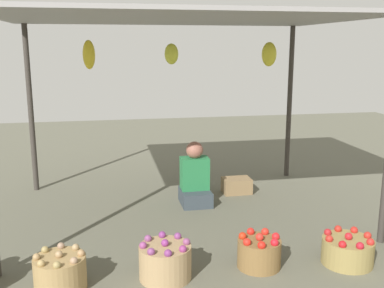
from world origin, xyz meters
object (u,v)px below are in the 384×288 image
(basket_red_tomatoes, at_px, (259,252))
(basket_potatoes, at_px, (60,272))
(basket_red_apples, at_px, (347,250))
(wooden_crate_near_vendor, at_px, (237,186))
(vendor_person, at_px, (195,180))
(basket_purple_onions, at_px, (165,261))

(basket_red_tomatoes, bearing_deg, basket_potatoes, -178.51)
(basket_red_tomatoes, bearing_deg, basket_red_apples, -6.40)
(basket_potatoes, relative_size, basket_red_apples, 0.91)
(basket_red_tomatoes, relative_size, wooden_crate_near_vendor, 1.04)
(vendor_person, bearing_deg, basket_red_apples, -60.51)
(basket_red_tomatoes, xyz_separation_m, wooden_crate_near_vendor, (0.40, 2.02, -0.04))
(basket_purple_onions, bearing_deg, basket_red_apples, -1.87)
(basket_red_apples, bearing_deg, basket_red_tomatoes, 173.60)
(basket_potatoes, distance_m, basket_purple_onions, 0.85)
(basket_red_tomatoes, distance_m, wooden_crate_near_vendor, 2.06)
(basket_potatoes, height_order, basket_purple_onions, basket_purple_onions)
(basket_purple_onions, bearing_deg, basket_potatoes, -179.49)
(basket_purple_onions, relative_size, wooden_crate_near_vendor, 1.20)
(vendor_person, distance_m, basket_red_tomatoes, 1.76)
(basket_potatoes, bearing_deg, basket_red_tomatoes, 1.49)
(vendor_person, distance_m, basket_potatoes, 2.31)
(vendor_person, relative_size, basket_red_apples, 1.71)
(basket_purple_onions, distance_m, basket_red_apples, 1.64)
(vendor_person, height_order, wooden_crate_near_vendor, vendor_person)
(basket_potatoes, xyz_separation_m, basket_red_apples, (2.50, -0.05, -0.02))
(basket_purple_onions, distance_m, wooden_crate_near_vendor, 2.40)
(vendor_person, distance_m, basket_purple_onions, 1.88)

